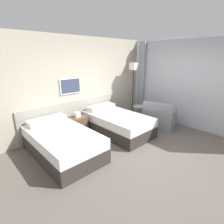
{
  "coord_description": "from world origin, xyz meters",
  "views": [
    {
      "loc": [
        -3.15,
        -2.14,
        2.17
      ],
      "look_at": [
        -0.07,
        1.14,
        0.71
      ],
      "focal_mm": 28.0,
      "sensor_mm": 36.0,
      "label": 1
    }
  ],
  "objects_px": {
    "bed_near_window": "(117,123)",
    "nightstand": "(78,125)",
    "floor_lamp": "(134,73)",
    "armchair": "(159,119)",
    "bed_near_door": "(62,143)",
    "side_table": "(139,112)"
  },
  "relations": [
    {
      "from": "bed_near_window",
      "to": "nightstand",
      "type": "xyz_separation_m",
      "value": [
        -0.88,
        0.72,
        -0.03
      ]
    },
    {
      "from": "floor_lamp",
      "to": "armchair",
      "type": "distance_m",
      "value": 1.78
    },
    {
      "from": "bed_near_door",
      "to": "side_table",
      "type": "height_order",
      "value": "bed_near_door"
    },
    {
      "from": "nightstand",
      "to": "armchair",
      "type": "distance_m",
      "value": 2.51
    },
    {
      "from": "bed_near_door",
      "to": "bed_near_window",
      "type": "distance_m",
      "value": 1.75
    },
    {
      "from": "nightstand",
      "to": "side_table",
      "type": "bearing_deg",
      "value": -21.08
    },
    {
      "from": "bed_near_door",
      "to": "armchair",
      "type": "height_order",
      "value": "armchair"
    },
    {
      "from": "side_table",
      "to": "floor_lamp",
      "type": "bearing_deg",
      "value": 59.98
    },
    {
      "from": "floor_lamp",
      "to": "side_table",
      "type": "xyz_separation_m",
      "value": [
        -0.32,
        -0.56,
        -1.18
      ]
    },
    {
      "from": "bed_near_door",
      "to": "side_table",
      "type": "relative_size",
      "value": 3.21
    },
    {
      "from": "side_table",
      "to": "armchair",
      "type": "distance_m",
      "value": 0.68
    },
    {
      "from": "side_table",
      "to": "armchair",
      "type": "relative_size",
      "value": 0.57
    },
    {
      "from": "floor_lamp",
      "to": "armchair",
      "type": "relative_size",
      "value": 1.82
    },
    {
      "from": "armchair",
      "to": "floor_lamp",
      "type": "bearing_deg",
      "value": -20.57
    },
    {
      "from": "bed_near_window",
      "to": "side_table",
      "type": "height_order",
      "value": "bed_near_window"
    },
    {
      "from": "bed_near_window",
      "to": "side_table",
      "type": "bearing_deg",
      "value": 0.06
    },
    {
      "from": "nightstand",
      "to": "armchair",
      "type": "xyz_separation_m",
      "value": [
        2.12,
        -1.34,
        0.01
      ]
    },
    {
      "from": "bed_near_window",
      "to": "armchair",
      "type": "distance_m",
      "value": 1.39
    },
    {
      "from": "bed_near_window",
      "to": "armchair",
      "type": "height_order",
      "value": "armchair"
    },
    {
      "from": "bed_near_door",
      "to": "side_table",
      "type": "bearing_deg",
      "value": 0.02
    },
    {
      "from": "floor_lamp",
      "to": "nightstand",
      "type": "bearing_deg",
      "value": 175.78
    },
    {
      "from": "nightstand",
      "to": "floor_lamp",
      "type": "distance_m",
      "value": 2.58
    }
  ]
}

